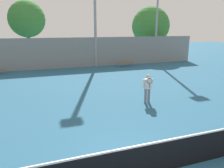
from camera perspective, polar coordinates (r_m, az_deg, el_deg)
The scene contains 7 objects.
tennis_net at distance 6.26m, azimuth 7.23°, elevation -19.36°, with size 12.28×0.09×0.99m.
tennis_player at distance 11.94m, azimuth 9.27°, elevation -0.82°, with size 0.53×0.44×1.58m.
bench_courtside_far at distance 23.50m, azimuth 3.55°, elevation 5.54°, with size 1.92×0.40×0.43m.
light_pole_far_right at distance 26.67m, azimuth 11.87°, elevation 20.51°, with size 0.90×0.60×11.75m.
back_fence at distance 22.72m, azimuth -13.65°, elevation 7.79°, with size 31.54×0.06×3.08m.
tree_green_broad at distance 30.49m, azimuth 10.04°, elevation 14.71°, with size 4.99×4.99×6.79m.
tree_dark_dense at distance 28.03m, azimuth -21.36°, elevation 15.48°, with size 4.16×4.16×7.10m.
Camera 1 is at (-2.45, -4.60, 3.96)m, focal length 35.00 mm.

